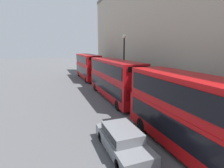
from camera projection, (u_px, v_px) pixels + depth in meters
The scene contains 6 objects.
bus_leading at pixel (197, 115), 9.04m from camera, with size 2.59×10.33×4.39m.
bus_second_in_queue at pixel (114, 77), 20.06m from camera, with size 2.59×11.22×4.43m.
bus_third_in_queue at pixel (88, 66), 32.47m from camera, with size 2.59×10.39×4.51m.
car_hatchback at pixel (122, 139), 9.94m from camera, with size 1.90×4.56×1.39m.
street_lamp at pixel (124, 59), 21.40m from camera, with size 0.44×0.44×7.33m.
pedestrian at pixel (122, 84), 24.26m from camera, with size 0.36×0.36×1.76m.
Camera 1 is at (-5.52, -2.05, 5.87)m, focal length 28.00 mm.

